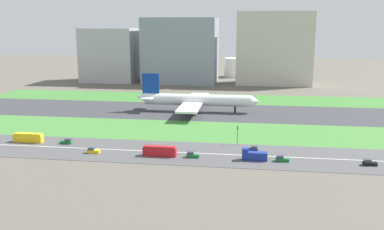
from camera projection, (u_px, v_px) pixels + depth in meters
The scene contains 22 objects.
ground_plane at pixel (205, 112), 219.58m from camera, with size 800.00×800.00×0.00m, color #5B564C.
runway at pixel (205, 112), 219.57m from camera, with size 280.00×46.00×0.10m, color #38383D.
grass_median_north at pixel (212, 99), 259.25m from camera, with size 280.00×36.00×0.10m, color #3D7A33.
grass_median_south at pixel (194, 131), 179.89m from camera, with size 280.00×36.00×0.10m, color #427F38.
highway at pixel (182, 153), 148.93m from camera, with size 280.00×28.00×0.10m, color #4C4C4F.
highway_centerline at pixel (182, 152), 148.92m from camera, with size 266.00×0.50×0.01m, color silver.
airliner at pixel (194, 100), 219.06m from camera, with size 65.00×56.00×19.70m.
car_0 at pixel (93, 151), 148.27m from camera, with size 4.40×1.80×2.00m.
bus_1 at pixel (28, 138), 162.00m from camera, with size 11.60×2.50×3.50m.
car_2 at pixel (192, 155), 143.26m from camera, with size 4.40×1.80×2.00m.
car_4 at pixel (369, 163), 135.12m from camera, with size 4.40×1.80×2.00m.
truck_1 at pixel (254, 156), 140.17m from camera, with size 8.40×2.50×4.00m.
car_5 at pixel (67, 142), 159.97m from camera, with size 4.40×1.80×2.00m.
car_1 at pixel (282, 159), 139.03m from camera, with size 4.40×1.80×2.00m.
bus_0 at pixel (160, 151), 144.68m from camera, with size 11.60×2.50×3.50m.
car_3 at pixel (252, 149), 150.07m from camera, with size 4.40×1.80×2.00m.
traffic_light at pixel (237, 134), 157.91m from camera, with size 0.36×0.50×7.20m.
terminal_building at pixel (111, 55), 338.13m from camera, with size 42.43×34.00×42.47m, color #B2B2B7.
hangar_building at pixel (181, 51), 329.19m from camera, with size 56.42×38.45×50.34m, color gray.
office_tower at pixel (274, 48), 318.58m from camera, with size 56.45×27.21×54.78m, color beige.
fuel_tank_west at pixel (206, 69), 374.45m from camera, with size 19.24×19.24×13.15m, color silver.
fuel_tank_centre at pixel (235, 67), 370.53m from camera, with size 18.90×18.90×16.44m, color silver.
Camera 1 is at (24.25, -213.81, 44.29)m, focal length 39.15 mm.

